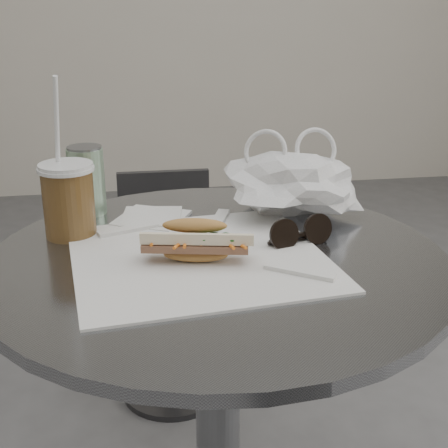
{
  "coord_description": "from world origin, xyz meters",
  "views": [
    {
      "loc": [
        -0.14,
        -0.73,
        1.14
      ],
      "look_at": [
        0.01,
        0.21,
        0.79
      ],
      "focal_mm": 50.0,
      "sensor_mm": 36.0,
      "label": 1
    }
  ],
  "objects": [
    {
      "name": "sunglasses",
      "position": [
        0.15,
        0.22,
        0.76
      ],
      "size": [
        0.12,
        0.05,
        0.05
      ],
      "rotation": [
        0.0,
        0.0,
        0.26
      ],
      "color": "black",
      "rests_on": "cafe_table"
    },
    {
      "name": "chair_far",
      "position": [
        -0.04,
        0.92,
        0.29
      ],
      "size": [
        0.34,
        0.35,
        0.65
      ],
      "rotation": [
        0.0,
        0.0,
        3.14
      ],
      "color": "#313134",
      "rests_on": "ground"
    },
    {
      "name": "plastic_bag",
      "position": [
        0.17,
        0.37,
        0.8
      ],
      "size": [
        0.28,
        0.23,
        0.12
      ],
      "primitive_type": null,
      "rotation": [
        0.0,
        0.0,
        -0.22
      ],
      "color": "white",
      "rests_on": "cafe_table"
    },
    {
      "name": "drink_can",
      "position": [
        -0.22,
        0.45,
        0.81
      ],
      "size": [
        0.07,
        0.07,
        0.13
      ],
      "color": "#5A9A62",
      "rests_on": "cafe_table"
    },
    {
      "name": "banh_mi",
      "position": [
        -0.04,
        0.18,
        0.78
      ],
      "size": [
        0.22,
        0.12,
        0.07
      ],
      "rotation": [
        0.0,
        0.0,
        -0.2
      ],
      "color": "#D0854E",
      "rests_on": "sandwich_paper"
    },
    {
      "name": "sandwich_paper",
      "position": [
        -0.03,
        0.19,
        0.74
      ],
      "size": [
        0.44,
        0.42,
        0.0
      ],
      "primitive_type": "cube",
      "rotation": [
        0.0,
        0.0,
        0.12
      ],
      "color": "white",
      "rests_on": "cafe_table"
    },
    {
      "name": "napkin_stack",
      "position": [
        -0.1,
        0.39,
        0.74
      ],
      "size": [
        0.16,
        0.16,
        0.01
      ],
      "color": "white",
      "rests_on": "cafe_table"
    },
    {
      "name": "cafe_table",
      "position": [
        0.0,
        0.2,
        0.47
      ],
      "size": [
        0.76,
        0.76,
        0.74
      ],
      "color": "slate",
      "rests_on": "ground"
    },
    {
      "name": "iced_coffee",
      "position": [
        -0.24,
        0.33,
        0.81
      ],
      "size": [
        0.1,
        0.1,
        0.28
      ],
      "color": "brown",
      "rests_on": "cafe_table"
    }
  ]
}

